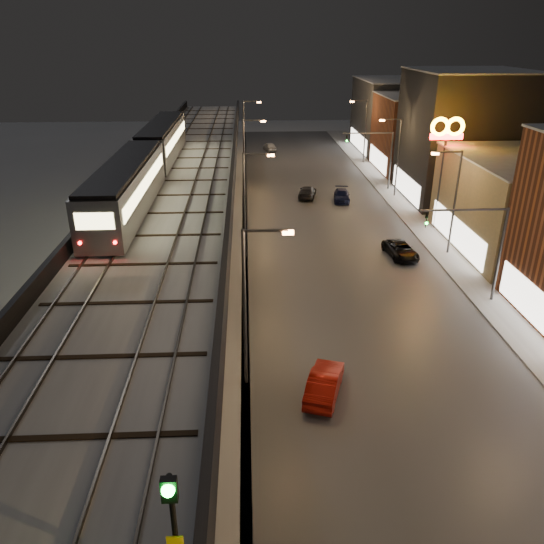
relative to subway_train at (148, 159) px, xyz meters
name	(u,v)px	position (x,y,z in m)	size (l,w,h in m)	color
road_surface	(333,239)	(16.00, 2.60, -8.23)	(17.00, 120.00, 0.06)	#46474D
sidewalk_right	(438,237)	(26.00, 2.60, -8.19)	(4.00, 120.00, 0.14)	#9FA1A8
under_viaduct_pavement	(188,242)	(2.50, 2.60, -8.23)	(11.00, 120.00, 0.06)	#9FA1A8
elevated_viaduct	(180,192)	(2.50, -0.56, -2.64)	(9.00, 100.00, 6.30)	black
viaduct_trackbed	(179,183)	(2.49, -0.43, -1.87)	(8.40, 100.00, 0.32)	#B2B7C1
viaduct_parapet_streetside	(232,177)	(6.85, -0.40, -1.41)	(0.30, 100.00, 1.10)	black
viaduct_parapet_far	(126,178)	(-1.85, -0.40, -1.41)	(0.30, 100.00, 1.10)	black
building_c	(529,204)	(32.49, -0.40, -4.18)	(12.20, 15.20, 8.16)	#877754
building_d	(464,137)	(32.49, 15.60, -1.18)	(12.20, 13.20, 14.16)	black
building_e	(423,134)	(32.49, 29.60, -3.18)	(12.20, 12.20, 10.16)	brown
building_f	(397,116)	(32.49, 43.60, -2.68)	(12.20, 16.20, 11.16)	#323233
streetlight_left_1	(250,298)	(8.07, -19.40, -3.02)	(2.57, 0.28, 9.00)	#38383A
streetlight_left_2	(247,199)	(8.07, -1.40, -3.02)	(2.57, 0.28, 9.00)	#38383A
streetlight_right_2	(453,196)	(25.23, -1.40, -3.02)	(2.56, 0.28, 9.00)	#38383A
streetlight_left_3	(246,154)	(8.07, 16.60, -3.02)	(2.57, 0.28, 9.00)	#38383A
streetlight_right_3	(396,152)	(25.23, 16.60, -3.02)	(2.56, 0.28, 9.00)	#38383A
streetlight_left_4	(246,128)	(8.07, 34.60, -3.02)	(2.57, 0.28, 9.00)	#38383A
streetlight_right_4	(364,127)	(25.23, 34.60, -3.02)	(2.56, 0.28, 9.00)	#38383A
traffic_light_rig_a	(485,243)	(24.34, -10.41, -3.76)	(6.10, 0.34, 7.00)	#38383A
traffic_light_rig_b	(382,153)	(24.34, 19.59, -3.76)	(6.10, 0.34, 7.00)	#38383A
subway_train	(148,159)	(0.00, 0.00, 0.00)	(2.76, 33.58, 3.29)	gray
rail_signal	(172,511)	(6.40, -35.76, 0.56)	(0.36, 0.43, 3.09)	black
car_near_white	(324,384)	(11.94, -20.67, -7.54)	(1.52, 4.37, 1.44)	maroon
car_mid_dark	(307,192)	(15.12, 16.52, -7.61)	(1.81, 4.46, 1.29)	black
car_far_white	(270,147)	(11.94, 44.12, -7.59)	(1.57, 3.90, 1.33)	silver
car_onc_dark	(401,251)	(21.13, -2.02, -7.63)	(2.07, 4.50, 1.25)	black
car_onc_white	(342,196)	(18.92, 14.93, -7.62)	(1.77, 4.35, 1.26)	black
sign_mcdonalds	(446,138)	(26.50, 5.11, 0.57)	(3.16, 0.35, 10.73)	#38383A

